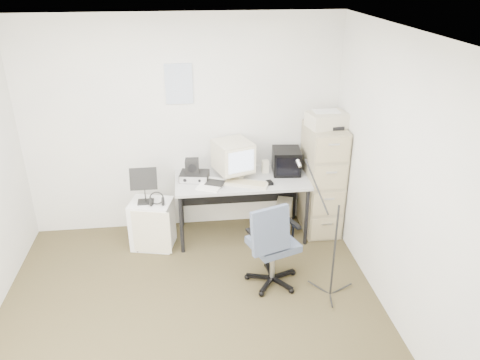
{
  "coord_description": "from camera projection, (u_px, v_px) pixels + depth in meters",
  "views": [
    {
      "loc": [
        0.03,
        -3.31,
        2.96
      ],
      "look_at": [
        0.55,
        0.95,
        0.95
      ],
      "focal_mm": 35.0,
      "sensor_mm": 36.0,
      "label": 1
    }
  ],
  "objects": [
    {
      "name": "crt_tv",
      "position": [
        286.0,
        161.0,
        5.39
      ],
      "size": [
        0.34,
        0.36,
        0.28
      ],
      "primitive_type": "cube",
      "rotation": [
        0.0,
        0.0,
        -0.1
      ],
      "color": "black",
      "rests_on": "desk"
    },
    {
      "name": "printer",
      "position": [
        327.0,
        120.0,
        5.14
      ],
      "size": [
        0.47,
        0.36,
        0.16
      ],
      "primitive_type": "cube",
      "rotation": [
        0.0,
        0.0,
        0.2
      ],
      "color": "beige",
      "rests_on": "filing_cabinet"
    },
    {
      "name": "music_stand",
      "position": [
        144.0,
        185.0,
        5.05
      ],
      "size": [
        0.29,
        0.16,
        0.43
      ],
      "primitive_type": "cube",
      "rotation": [
        0.0,
        0.0,
        0.01
      ],
      "color": "black",
      "rests_on": "side_cart"
    },
    {
      "name": "keyboard",
      "position": [
        246.0,
        184.0,
        5.15
      ],
      "size": [
        0.52,
        0.34,
        0.03
      ],
      "primitive_type": "cube",
      "rotation": [
        0.0,
        0.0,
        -0.37
      ],
      "color": "beige",
      "rests_on": "desk"
    },
    {
      "name": "desk_speaker",
      "position": [
        265.0,
        167.0,
        5.43
      ],
      "size": [
        0.08,
        0.08,
        0.14
      ],
      "primitive_type": "cube",
      "rotation": [
        0.0,
        0.0,
        -0.0
      ],
      "color": "beige",
      "rests_on": "desk"
    },
    {
      "name": "wall_back",
      "position": [
        183.0,
        127.0,
        5.32
      ],
      "size": [
        3.6,
        0.02,
        2.5
      ],
      "primitive_type": "cube",
      "color": "white",
      "rests_on": "ground"
    },
    {
      "name": "desk",
      "position": [
        242.0,
        207.0,
        5.45
      ],
      "size": [
        1.5,
        0.7,
        0.73
      ],
      "primitive_type": "cube",
      "color": "#ADADAD",
      "rests_on": "floor"
    },
    {
      "name": "wall_calendar",
      "position": [
        179.0,
        84.0,
        5.09
      ],
      "size": [
        0.3,
        0.02,
        0.44
      ],
      "primitive_type": "cube",
      "color": "white",
      "rests_on": "wall_back"
    },
    {
      "name": "wall_right",
      "position": [
        402.0,
        188.0,
        3.9
      ],
      "size": [
        0.02,
        3.6,
        2.5
      ],
      "primitive_type": "cube",
      "color": "white",
      "rests_on": "ground"
    },
    {
      "name": "headphones",
      "position": [
        157.0,
        201.0,
        5.06
      ],
      "size": [
        0.22,
        0.22,
        0.03
      ],
      "primitive_type": "torus",
      "rotation": [
        0.0,
        0.0,
        0.39
      ],
      "color": "black",
      "rests_on": "side_cart"
    },
    {
      "name": "ceiling",
      "position": [
        177.0,
        37.0,
        3.17
      ],
      "size": [
        3.6,
        3.6,
        0.01
      ],
      "primitive_type": "cube",
      "color": "white",
      "rests_on": "ground"
    },
    {
      "name": "papers",
      "position": [
        211.0,
        184.0,
        5.13
      ],
      "size": [
        0.36,
        0.4,
        0.02
      ],
      "primitive_type": "cube",
      "rotation": [
        0.0,
        0.0,
        -0.41
      ],
      "color": "white",
      "rests_on": "desk"
    },
    {
      "name": "floor",
      "position": [
        193.0,
        323.0,
        4.23
      ],
      "size": [
        3.6,
        3.6,
        0.01
      ],
      "primitive_type": "cube",
      "color": "#433B26",
      "rests_on": "ground"
    },
    {
      "name": "side_cart",
      "position": [
        152.0,
        224.0,
        5.27
      ],
      "size": [
        0.52,
        0.45,
        0.56
      ],
      "primitive_type": "cube",
      "rotation": [
        0.0,
        0.0,
        -0.23
      ],
      "color": "white",
      "rests_on": "floor"
    },
    {
      "name": "filing_cabinet",
      "position": [
        322.0,
        180.0,
        5.46
      ],
      "size": [
        0.4,
        0.6,
        1.3
      ],
      "primitive_type": "cube",
      "color": "gray",
      "rests_on": "floor"
    },
    {
      "name": "office_chair",
      "position": [
        273.0,
        242.0,
        4.56
      ],
      "size": [
        0.7,
        0.7,
        0.95
      ],
      "primitive_type": "cube",
      "rotation": [
        0.0,
        0.0,
        0.35
      ],
      "color": "slate",
      "rests_on": "floor"
    },
    {
      "name": "radio_receiver",
      "position": [
        195.0,
        176.0,
        5.25
      ],
      "size": [
        0.35,
        0.28,
        0.09
      ],
      "primitive_type": "cube",
      "rotation": [
        0.0,
        0.0,
        -0.18
      ],
      "color": "black",
      "rests_on": "desk"
    },
    {
      "name": "mic_stand",
      "position": [
        336.0,
        238.0,
        4.32
      ],
      "size": [
        0.02,
        0.02,
        1.29
      ],
      "primitive_type": "cylinder",
      "rotation": [
        0.0,
        0.0,
        1.74
      ],
      "color": "black",
      "rests_on": "floor"
    },
    {
      "name": "crt_monitor",
      "position": [
        233.0,
        159.0,
        5.27
      ],
      "size": [
        0.49,
        0.5,
        0.42
      ],
      "primitive_type": "cube",
      "rotation": [
        0.0,
        0.0,
        0.33
      ],
      "color": "beige",
      "rests_on": "desk"
    },
    {
      "name": "mouse",
      "position": [
        270.0,
        183.0,
        5.16
      ],
      "size": [
        0.08,
        0.11,
        0.03
      ],
      "primitive_type": "cube",
      "rotation": [
        0.0,
        0.0,
        0.19
      ],
      "color": "black",
      "rests_on": "desk"
    },
    {
      "name": "radio_speaker",
      "position": [
        192.0,
        166.0,
        5.21
      ],
      "size": [
        0.16,
        0.15,
        0.15
      ],
      "primitive_type": "cube",
      "rotation": [
        0.0,
        0.0,
        -0.08
      ],
      "color": "black",
      "rests_on": "radio_receiver"
    },
    {
      "name": "pc_tower",
      "position": [
        283.0,
        218.0,
        5.56
      ],
      "size": [
        0.3,
        0.44,
        0.38
      ],
      "primitive_type": "cube",
      "rotation": [
        0.0,
        0.0,
        -0.33
      ],
      "color": "beige",
      "rests_on": "floor"
    }
  ]
}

